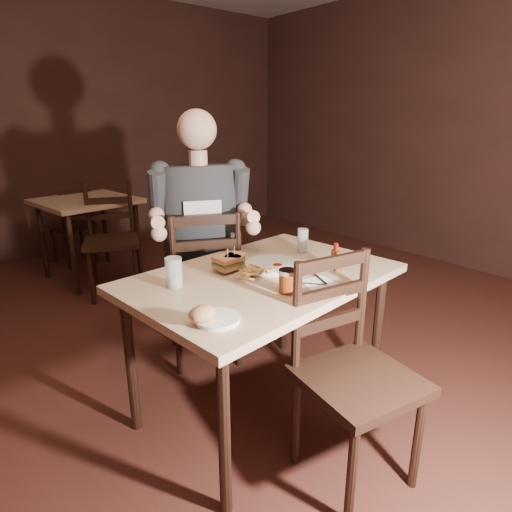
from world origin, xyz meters
TOP-DOWN VIEW (x-y plane):
  - room_shell at (0.00, 0.00)m, footprint 7.00×7.00m
  - main_table at (-0.11, -0.07)m, footprint 1.36×0.98m
  - bg_table at (-0.09, 2.50)m, footprint 0.90×0.90m
  - chair_far at (-0.04, 0.59)m, footprint 0.62×0.64m
  - chair_near at (-0.09, -0.66)m, footprint 0.51×0.55m
  - bg_chair_far at (-0.09, 3.05)m, footprint 0.43×0.46m
  - bg_chair_near at (-0.09, 1.95)m, footprint 0.60×0.63m
  - diner at (-0.06, 0.54)m, footprint 0.74×0.67m
  - dinner_plate at (-0.00, -0.03)m, footprint 0.31×0.31m
  - sandwich_left at (-0.21, 0.07)m, footprint 0.13×0.11m
  - sandwich_right at (-0.17, 0.08)m, footprint 0.13×0.13m
  - fries_pile at (-0.17, -0.07)m, footprint 0.25×0.19m
  - ketchup_dollop at (-0.00, -0.06)m, footprint 0.05×0.05m
  - glass_left at (-0.52, 0.06)m, footprint 0.08×0.08m
  - glass_right at (0.29, 0.06)m, footprint 0.07×0.07m
  - hot_sauce at (0.21, -0.25)m, footprint 0.05×0.05m
  - salt_shaker at (0.18, -0.25)m, footprint 0.04×0.04m
  - syrup_dispenser at (-0.17, -0.31)m, footprint 0.09×0.09m
  - napkin at (0.01, -0.32)m, footprint 0.17×0.16m
  - knife at (-0.05, -0.29)m, footprint 0.14×0.16m
  - fork at (0.05, -0.29)m, footprint 0.08×0.16m
  - side_plate at (-0.56, -0.34)m, footprint 0.19×0.19m
  - bread_roll at (-0.62, -0.33)m, footprint 0.11×0.10m

SIDE VIEW (x-z plane):
  - bg_chair_far at x=-0.09m, z-range 0.00..0.82m
  - chair_near at x=-0.09m, z-range 0.00..0.96m
  - bg_chair_near at x=-0.09m, z-range 0.00..0.97m
  - chair_far at x=-0.04m, z-range 0.00..0.99m
  - bg_table at x=-0.09m, z-range 0.30..1.07m
  - main_table at x=-0.11m, z-range 0.31..1.08m
  - napkin at x=0.01m, z-range 0.77..0.77m
  - knife at x=-0.05m, z-range 0.77..0.78m
  - fork at x=0.05m, z-range 0.77..0.78m
  - side_plate at x=-0.56m, z-range 0.77..0.78m
  - dinner_plate at x=0.00m, z-range 0.77..0.79m
  - ketchup_dollop at x=0.00m, z-range 0.79..0.80m
  - salt_shaker at x=0.18m, z-range 0.77..0.83m
  - fries_pile at x=-0.17m, z-range 0.79..0.82m
  - bread_roll at x=-0.62m, z-range 0.78..0.85m
  - syrup_dispenser at x=-0.17m, z-range 0.77..0.87m
  - sandwich_right at x=-0.17m, z-range 0.79..0.88m
  - glass_right at x=0.29m, z-range 0.77..0.91m
  - sandwich_left at x=-0.21m, z-range 0.79..0.89m
  - glass_left at x=-0.52m, z-range 0.77..0.91m
  - hot_sauce at x=0.21m, z-range 0.77..0.91m
  - diner at x=-0.06m, z-range 0.51..1.54m
  - room_shell at x=0.00m, z-range -2.10..4.90m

